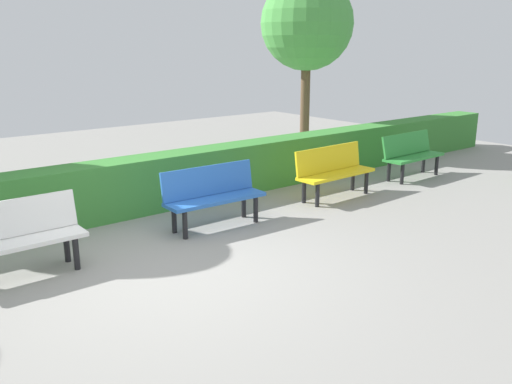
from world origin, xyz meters
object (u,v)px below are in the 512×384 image
object	(u,v)px
bench_green	(411,153)
bench_white	(17,235)
bench_yellow	(333,170)
tree_near	(307,24)
bench_blue	(213,194)

from	to	relation	value
bench_green	bench_white	size ratio (longest dim) A/B	1.03
bench_yellow	tree_near	bearing A→B (deg)	-128.31
bench_white	tree_near	xyz separation A→B (m)	(-7.47, -3.24, 2.48)
bench_white	tree_near	distance (m)	8.51
bench_white	tree_near	size ratio (longest dim) A/B	0.35
bench_yellow	bench_white	size ratio (longest dim) A/B	1.09
bench_yellow	bench_green	bearing A→B (deg)	179.32
bench_yellow	tree_near	size ratio (longest dim) A/B	0.38
bench_green	bench_blue	bearing A→B (deg)	-1.11
bench_green	bench_white	xyz separation A→B (m)	(7.34, 0.11, -0.00)
bench_green	bench_yellow	world-z (taller)	bench_yellow
bench_green	bench_yellow	size ratio (longest dim) A/B	0.95
bench_blue	tree_near	world-z (taller)	tree_near
bench_green	bench_blue	world-z (taller)	bench_blue
bench_blue	bench_white	size ratio (longest dim) A/B	1.05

